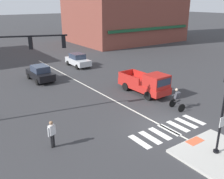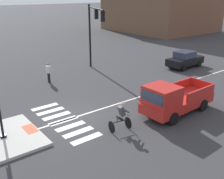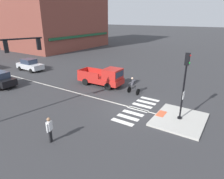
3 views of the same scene
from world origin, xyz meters
TOP-DOWN VIEW (x-y plane):
  - ground_plane at (0.00, 0.00)m, footprint 300.00×300.00m
  - traffic_island at (0.00, -3.82)m, footprint 4.15×3.50m
  - tactile_pad_front at (0.00, -2.41)m, footprint 1.10×0.60m
  - crosswalk_stripe_a at (-2.56, -0.39)m, footprint 0.44×1.80m
  - crosswalk_stripe_b at (-1.70, -0.39)m, footprint 0.44×1.80m
  - crosswalk_stripe_c at (-0.85, -0.39)m, footprint 0.44×1.80m
  - crosswalk_stripe_d at (0.00, -0.39)m, footprint 0.44×1.80m
  - crosswalk_stripe_e at (0.85, -0.39)m, footprint 0.44×1.80m
  - crosswalk_stripe_f at (1.70, -0.39)m, footprint 0.44×1.80m
  - crosswalk_stripe_g at (2.56, -0.39)m, footprint 0.44×1.80m
  - lane_centre_line at (0.02, 10.00)m, footprint 0.14×28.00m
  - traffic_light_mast at (-7.43, 6.94)m, footprint 5.12×2.16m
  - car_black_westbound_distant at (-3.06, 14.90)m, footprint 1.91×4.14m
  - pickup_truck_red_eastbound_mid at (3.34, 5.41)m, footprint 2.16×5.15m
  - cyclist at (2.94, 1.59)m, footprint 0.82×1.18m
  - pedestrian_at_curb_left at (-7.05, 2.07)m, footprint 0.53×0.32m

SIDE VIEW (x-z plane):
  - ground_plane at x=0.00m, z-range 0.00..0.00m
  - crosswalk_stripe_a at x=-2.56m, z-range 0.00..0.01m
  - crosswalk_stripe_b at x=-1.70m, z-range 0.00..0.01m
  - crosswalk_stripe_c at x=-0.85m, z-range 0.00..0.01m
  - crosswalk_stripe_d at x=0.00m, z-range 0.00..0.01m
  - crosswalk_stripe_e at x=0.85m, z-range 0.00..0.01m
  - crosswalk_stripe_f at x=1.70m, z-range 0.00..0.01m
  - crosswalk_stripe_g at x=2.56m, z-range 0.00..0.01m
  - lane_centre_line at x=0.02m, z-range 0.00..0.01m
  - traffic_island at x=0.00m, z-range 0.00..0.15m
  - tactile_pad_front at x=0.00m, z-range 0.15..0.16m
  - car_black_westbound_distant at x=-3.06m, z-range -0.01..1.63m
  - cyclist at x=2.94m, z-range 0.03..1.71m
  - pickup_truck_red_eastbound_mid at x=3.34m, z-range -0.06..2.02m
  - pedestrian_at_curb_left at x=-7.05m, z-range 0.15..1.82m
  - traffic_light_mast at x=-7.43m, z-range 1.23..7.30m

